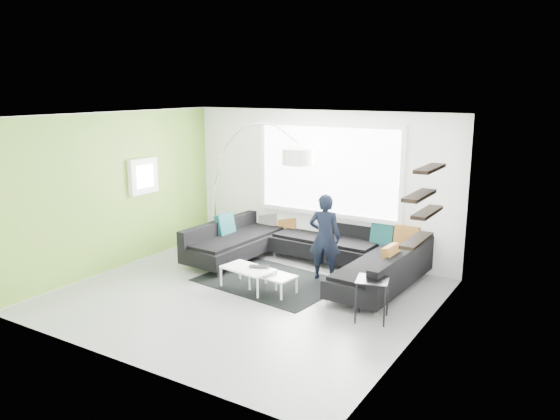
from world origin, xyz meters
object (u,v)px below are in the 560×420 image
object	(u,v)px
coffee_table	(260,280)
laptop	(259,268)
side_table	(372,300)
person	(325,237)
sectional_sofa	(305,252)
arc_lamp	(214,185)

from	to	relation	value
coffee_table	laptop	bearing A→B (deg)	155.30
side_table	person	distance (m)	1.82
sectional_sofa	side_table	distance (m)	2.21
laptop	person	bearing A→B (deg)	31.70
side_table	laptop	world-z (taller)	side_table
person	side_table	bearing A→B (deg)	123.92
laptop	side_table	bearing A→B (deg)	-28.71
person	laptop	bearing A→B (deg)	40.77
coffee_table	arc_lamp	bearing A→B (deg)	151.98
person	arc_lamp	bearing A→B (deg)	-27.19
side_table	laptop	distance (m)	2.01
sectional_sofa	arc_lamp	size ratio (longest dim) A/B	1.54
coffee_table	arc_lamp	world-z (taller)	arc_lamp
coffee_table	side_table	distance (m)	1.96
sectional_sofa	coffee_table	xyz separation A→B (m)	(-0.16, -1.17, -0.19)
sectional_sofa	laptop	size ratio (longest dim) A/B	10.29
sectional_sofa	laptop	distance (m)	1.15
person	laptop	xyz separation A→B (m)	(-0.67, -1.00, -0.37)
side_table	person	size ratio (longest dim) A/B	0.41
side_table	sectional_sofa	bearing A→B (deg)	144.34
laptop	arc_lamp	bearing A→B (deg)	118.91
sectional_sofa	arc_lamp	xyz separation A→B (m)	(-2.34, 0.45, 0.92)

